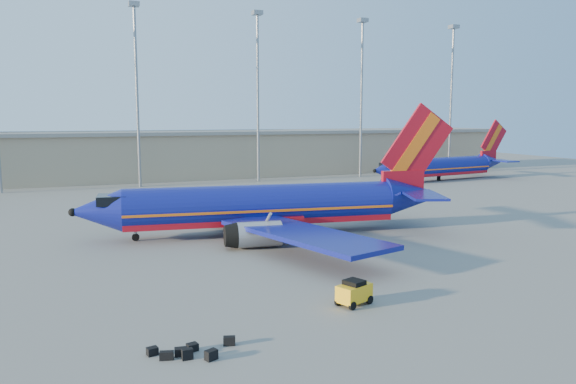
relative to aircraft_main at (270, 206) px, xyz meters
The scene contains 7 objects.
ground 5.12m from the aircraft_main, 115.96° to the right, with size 220.00×220.00×0.00m, color slate.
terminal_building 54.70m from the aircraft_main, 81.49° to the left, with size 122.00×16.00×8.50m.
light_mast_row 44.73m from the aircraft_main, 85.80° to the left, with size 101.60×1.60×28.65m.
aircraft_main is the anchor object (origin of this frame).
aircraft_second 53.89m from the aircraft_main, 35.85° to the left, with size 31.22×12.08×10.60m.
baggage_tug 21.20m from the aircraft_main, 96.23° to the right, with size 2.44×1.98×1.52m.
luggage_pile 27.76m from the aircraft_main, 117.82° to the right, with size 4.30×2.06×0.51m.
Camera 1 is at (-16.03, -45.65, 11.19)m, focal length 35.00 mm.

